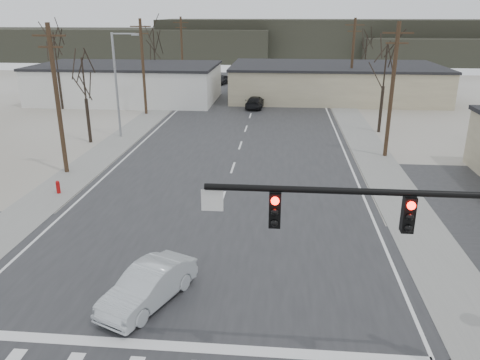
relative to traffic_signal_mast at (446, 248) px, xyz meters
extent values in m
plane|color=silver|center=(-7.89, 6.20, -4.67)|extent=(140.00, 140.00, 0.00)
cube|color=#27282A|center=(-7.89, 21.20, -4.65)|extent=(18.00, 110.00, 0.05)
cube|color=#27282A|center=(-7.89, 6.20, -4.65)|extent=(90.00, 10.00, 0.04)
cube|color=gray|center=(-18.49, 26.20, -4.64)|extent=(3.00, 90.00, 0.06)
cube|color=gray|center=(2.71, 26.20, -4.64)|extent=(3.00, 90.00, 0.06)
cylinder|color=black|center=(-2.29, 0.00, 1.53)|extent=(8.40, 0.18, 0.18)
cube|color=black|center=(-1.09, 0.00, 0.93)|extent=(0.32, 0.30, 1.00)
cube|color=black|center=(-4.59, 0.00, 0.93)|extent=(0.32, 0.30, 1.00)
sphere|color=#FF0C05|center=(-1.09, -0.17, 1.25)|extent=(0.22, 0.22, 0.22)
sphere|color=#FF0C05|center=(-4.59, -0.17, 1.25)|extent=(0.22, 0.22, 0.22)
cube|color=silver|center=(-6.29, 0.00, 1.13)|extent=(0.60, 0.04, 0.60)
cylinder|color=#A50C0C|center=(-18.09, 14.20, -4.32)|extent=(0.24, 0.24, 0.70)
sphere|color=#A50C0C|center=(-18.09, 14.20, -3.92)|extent=(0.24, 0.24, 0.24)
cube|color=silver|center=(-23.89, 46.20, -2.57)|extent=(22.00, 12.00, 4.20)
cube|color=black|center=(-23.89, 46.20, -0.32)|extent=(22.30, 12.30, 0.30)
cube|color=#BAAF8E|center=(2.11, 50.20, -2.67)|extent=(26.00, 14.00, 4.00)
cube|color=black|center=(2.11, 50.20, -0.52)|extent=(26.30, 14.30, 0.30)
cylinder|color=#40291D|center=(-19.39, 18.20, 0.33)|extent=(0.30, 0.30, 10.00)
cube|color=#40291D|center=(-19.39, 18.20, 4.53)|extent=(2.20, 0.12, 0.12)
cube|color=#40291D|center=(-19.39, 18.20, 3.83)|extent=(1.60, 0.12, 0.12)
cylinder|color=#40291D|center=(-19.39, 38.20, 0.33)|extent=(0.30, 0.30, 10.00)
cube|color=#40291D|center=(-19.39, 38.20, 4.53)|extent=(2.20, 0.12, 0.12)
cube|color=#40291D|center=(-19.39, 38.20, 3.83)|extent=(1.60, 0.12, 0.12)
cylinder|color=#40291D|center=(-19.39, 58.20, 0.33)|extent=(0.30, 0.30, 10.00)
cube|color=#40291D|center=(-19.39, 58.20, 4.53)|extent=(2.20, 0.12, 0.12)
cube|color=#40291D|center=(-19.39, 58.20, 3.83)|extent=(1.60, 0.12, 0.12)
cylinder|color=#40291D|center=(3.61, 24.20, 0.33)|extent=(0.30, 0.30, 10.00)
cube|color=#40291D|center=(3.61, 24.20, 4.53)|extent=(2.20, 0.12, 0.12)
cube|color=#40291D|center=(3.61, 24.20, 3.83)|extent=(1.60, 0.12, 0.12)
cylinder|color=#40291D|center=(3.61, 46.20, 0.33)|extent=(0.30, 0.30, 10.00)
cube|color=#40291D|center=(3.61, 46.20, 4.53)|extent=(2.20, 0.12, 0.12)
cube|color=#40291D|center=(3.61, 46.20, 3.83)|extent=(1.60, 0.12, 0.12)
cylinder|color=gray|center=(-18.89, 28.20, -0.17)|extent=(0.20, 0.20, 9.00)
cylinder|color=gray|center=(-17.89, 28.20, 4.23)|extent=(2.00, 0.12, 0.12)
cube|color=gray|center=(-16.89, 28.20, 4.18)|extent=(0.60, 0.25, 0.18)
cylinder|color=black|center=(-20.89, 26.20, -2.80)|extent=(0.28, 0.28, 3.75)
cylinder|color=black|center=(-20.89, 26.20, 0.58)|extent=(0.14, 0.14, 3.75)
cylinder|color=black|center=(4.61, 32.20, -2.55)|extent=(0.28, 0.28, 4.25)
cylinder|color=black|center=(4.61, 32.20, 1.28)|extent=(0.14, 0.14, 4.25)
cylinder|color=black|center=(-21.89, 52.20, -2.42)|extent=(0.28, 0.28, 4.50)
cylinder|color=black|center=(-21.89, 52.20, 1.63)|extent=(0.14, 0.14, 4.50)
cylinder|color=black|center=(7.11, 58.20, -2.67)|extent=(0.28, 0.28, 4.00)
cylinder|color=black|center=(7.11, 58.20, 0.93)|extent=(0.14, 0.14, 4.00)
cylinder|color=black|center=(-29.89, 40.20, -2.42)|extent=(0.28, 0.28, 4.50)
cylinder|color=black|center=(-29.89, 40.20, 1.63)|extent=(0.14, 0.14, 4.50)
cube|color=#333026|center=(-42.89, 98.20, -1.17)|extent=(70.00, 18.00, 7.00)
cube|color=#333026|center=(7.11, 102.20, -0.17)|extent=(80.00, 18.00, 9.00)
imported|color=#B3BABF|center=(-9.36, 3.41, -3.89)|extent=(3.21, 4.74, 1.48)
imported|color=black|center=(-7.60, 42.59, -3.95)|extent=(2.34, 4.82, 1.35)
imported|color=black|center=(-13.99, 61.16, -3.93)|extent=(2.74, 4.41, 1.40)
camera|label=1|loc=(-4.48, -11.60, 5.94)|focal=35.00mm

